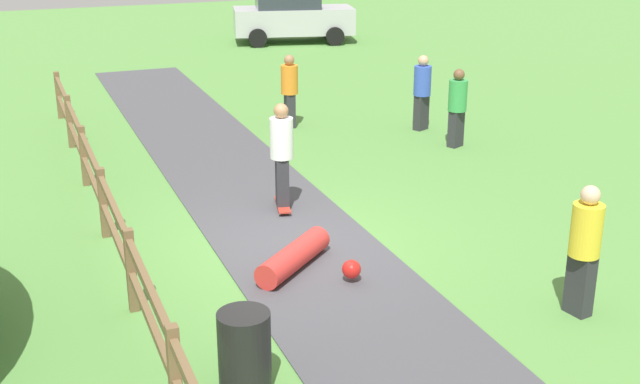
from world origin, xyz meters
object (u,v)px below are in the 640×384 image
object	(u,v)px
bystander_blue	(422,89)
bystander_yellow	(585,245)
bystander_orange	(290,88)
parked_car_silver	(292,15)
skater_fallen	(298,258)
bystander_green	(457,105)
trash_bin	(245,352)
skater_riding	(282,151)

from	to	relation	value
bystander_blue	bystander_yellow	bearing A→B (deg)	-105.11
bystander_orange	parked_car_silver	size ratio (longest dim) A/B	0.37
bystander_blue	parked_car_silver	bearing A→B (deg)	83.97
skater_fallen	parked_car_silver	size ratio (longest dim) A/B	0.32
bystander_green	trash_bin	bearing A→B (deg)	-133.28
bystander_green	bystander_blue	world-z (taller)	bystander_blue
trash_bin	bystander_green	bearing A→B (deg)	46.72
bystander_orange	skater_fallen	bearing A→B (deg)	-108.64
skater_fallen	bystander_green	bearing A→B (deg)	41.36
bystander_yellow	bystander_green	bearing A→B (deg)	71.62
trash_bin	bystander_yellow	xyz separation A→B (m)	(4.34, 0.11, 0.48)
bystander_blue	trash_bin	bearing A→B (deg)	-127.84
parked_car_silver	skater_fallen	bearing A→B (deg)	-109.40
parked_car_silver	trash_bin	bearing A→B (deg)	-110.93
bystander_green	parked_car_silver	distance (m)	13.63
skater_fallen	trash_bin	bearing A→B (deg)	-120.82
trash_bin	skater_fallen	world-z (taller)	trash_bin
skater_fallen	parked_car_silver	bearing A→B (deg)	70.60
skater_riding	skater_fallen	bearing A→B (deg)	-103.83
skater_fallen	bystander_orange	size ratio (longest dim) A/B	0.88
parked_car_silver	skater_riding	bearing A→B (deg)	-110.20
skater_fallen	bystander_green	size ratio (longest dim) A/B	0.88
bystander_yellow	parked_car_silver	size ratio (longest dim) A/B	0.38
trash_bin	bystander_orange	xyz separation A→B (m)	(3.96, 9.79, 0.45)
skater_riding	bystander_orange	distance (m)	5.25
bystander_yellow	parked_car_silver	xyz separation A→B (m)	(3.55, 20.53, 0.03)
trash_bin	skater_riding	distance (m)	5.34
trash_bin	bystander_orange	bearing A→B (deg)	67.96
bystander_green	bystander_orange	xyz separation A→B (m)	(-2.69, 2.73, 0.00)
bystander_blue	skater_fallen	bearing A→B (deg)	-130.48
bystander_yellow	bystander_green	distance (m)	7.33
skater_fallen	bystander_orange	distance (m)	7.68
skater_riding	skater_fallen	size ratio (longest dim) A/B	1.25
skater_fallen	bystander_green	xyz separation A→B (m)	(5.13, 4.52, 0.69)
trash_bin	bystander_yellow	world-z (taller)	bystander_yellow
skater_riding	parked_car_silver	xyz separation A→B (m)	(5.80, 15.76, -0.06)
trash_bin	skater_fallen	size ratio (longest dim) A/B	0.63
trash_bin	bystander_orange	world-z (taller)	bystander_orange
bystander_yellow	bystander_orange	xyz separation A→B (m)	(-0.38, 9.68, -0.03)
bystander_yellow	bystander_blue	world-z (taller)	bystander_yellow
skater_fallen	bystander_green	world-z (taller)	bystander_green
skater_fallen	parked_car_silver	xyz separation A→B (m)	(6.37, 18.09, 0.76)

